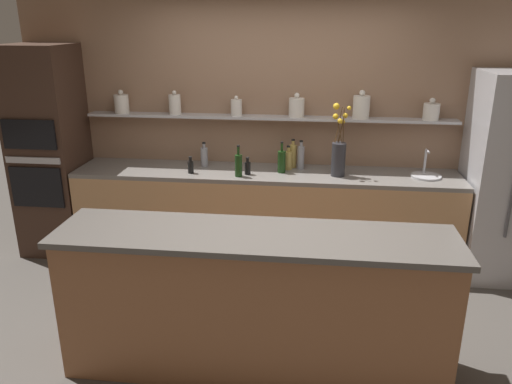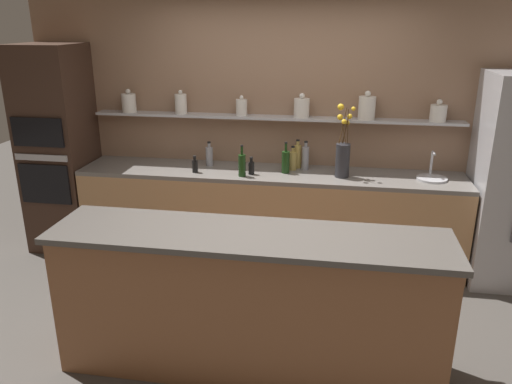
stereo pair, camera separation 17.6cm
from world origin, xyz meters
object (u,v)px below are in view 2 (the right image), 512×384
at_px(oven_tower, 59,150).
at_px(bottle_spirit_5, 298,156).
at_px(bottle_spirit_1, 209,156).
at_px(bottle_sauce_2, 251,167).
at_px(bottle_sauce_7, 195,166).
at_px(bottle_wine_3, 242,165).
at_px(bottle_wine_6, 286,162).
at_px(flower_vase, 343,155).
at_px(bottle_spirit_0, 293,160).
at_px(bottle_spirit_4, 305,157).
at_px(sink_fixture, 432,177).

distance_m(oven_tower, bottle_spirit_5, 2.45).
distance_m(bottle_spirit_1, bottle_sauce_2, 0.52).
bearing_deg(bottle_spirit_1, bottle_sauce_7, -107.07).
xyz_separation_m(bottle_wine_3, bottle_wine_6, (0.39, 0.18, -0.00)).
distance_m(flower_vase, bottle_sauce_7, 1.40).
xyz_separation_m(bottle_spirit_0, bottle_wine_6, (-0.06, -0.11, 0.02)).
bearing_deg(bottle_spirit_4, bottle_wine_3, -150.54).
distance_m(bottle_wine_3, bottle_spirit_5, 0.61).
bearing_deg(bottle_sauce_2, oven_tower, 177.02).
relative_size(bottle_wine_3, bottle_sauce_7, 1.83).
bearing_deg(bottle_sauce_7, bottle_wine_6, 8.41).
bearing_deg(bottle_spirit_1, oven_tower, -175.46).
relative_size(bottle_spirit_0, bottle_wine_3, 0.79).
xyz_separation_m(oven_tower, bottle_sauce_7, (1.48, -0.13, -0.06)).
relative_size(flower_vase, bottle_spirit_1, 2.76).
bearing_deg(bottle_sauce_2, bottle_wine_6, 18.22).
height_order(bottle_spirit_0, bottle_sauce_7, bottle_spirit_0).
bearing_deg(bottle_spirit_1, sink_fixture, -2.99).
bearing_deg(oven_tower, bottle_wine_3, -5.19).
bearing_deg(bottle_spirit_1, bottle_sauce_2, -26.13).
relative_size(oven_tower, flower_vase, 3.10).
bearing_deg(oven_tower, bottle_sauce_2, -2.98).
bearing_deg(bottle_wine_3, oven_tower, 174.81).
bearing_deg(flower_vase, oven_tower, 179.20).
height_order(bottle_spirit_0, bottle_sauce_2, bottle_spirit_0).
bearing_deg(bottle_spirit_5, bottle_spirit_1, -176.00).
xyz_separation_m(sink_fixture, bottle_sauce_2, (-1.67, -0.12, 0.04)).
bearing_deg(bottle_spirit_4, flower_vase, -27.42).
xyz_separation_m(bottle_wine_3, bottle_spirit_5, (0.49, 0.36, 0.01)).
bearing_deg(flower_vase, bottle_sauce_7, -176.34).
xyz_separation_m(oven_tower, bottle_wine_3, (1.96, -0.18, -0.02)).
bearing_deg(oven_tower, bottle_sauce_7, -4.98).
xyz_separation_m(oven_tower, bottle_wine_6, (2.35, -0.00, -0.02)).
bearing_deg(flower_vase, bottle_spirit_4, 152.58).
bearing_deg(bottle_spirit_1, bottle_wine_6, -9.14).
relative_size(bottle_spirit_1, bottle_spirit_4, 0.86).
distance_m(bottle_wine_3, bottle_wine_6, 0.43).
xyz_separation_m(bottle_spirit_0, bottle_wine_3, (-0.45, -0.29, 0.02)).
bearing_deg(flower_vase, sink_fixture, 3.68).
relative_size(bottle_spirit_0, bottle_spirit_5, 0.83).
relative_size(flower_vase, bottle_wine_3, 2.26).
height_order(sink_fixture, bottle_sauce_7, sink_fixture).
distance_m(bottle_sauce_2, bottle_spirit_4, 0.56).
bearing_deg(bottle_spirit_5, bottle_wine_6, -117.31).
height_order(bottle_spirit_0, bottle_spirit_5, bottle_spirit_5).
distance_m(bottle_wine_6, bottle_sauce_7, 0.87).
bearing_deg(bottle_spirit_1, bottle_spirit_4, 1.17).
relative_size(oven_tower, bottle_sauce_7, 12.83).
bearing_deg(oven_tower, bottle_spirit_4, 3.26).
height_order(flower_vase, sink_fixture, flower_vase).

